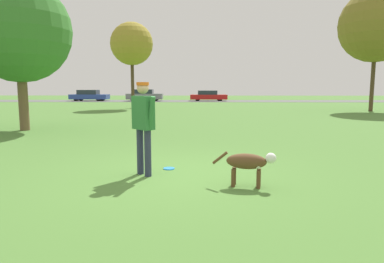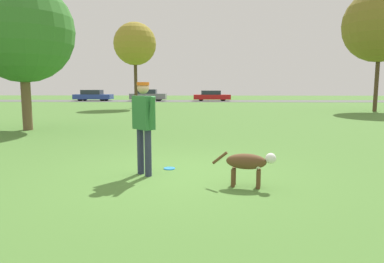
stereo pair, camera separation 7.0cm
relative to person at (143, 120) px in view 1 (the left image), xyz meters
The scene contains 11 objects.
ground_plane 1.19m from the person, 11.50° to the left, with size 120.00×120.00×0.00m, color #4C7A33.
far_road_strip 34.37m from the person, 89.16° to the left, with size 120.00×6.00×0.01m.
person is the anchor object (origin of this frame).
dog 2.15m from the person, 21.06° to the right, with size 1.08×0.40×0.60m.
frisbee 1.25m from the person, 48.86° to the left, with size 0.24×0.24×0.02m.
tree_far_right 22.35m from the person, 53.64° to the left, with size 4.90×4.90×8.25m.
tree_near_left 9.30m from the person, 130.70° to the left, with size 3.90×3.90×5.75m.
tree_far_left 21.29m from the person, 101.61° to the left, with size 3.28×3.28×6.63m.
parked_car_blue 36.61m from the person, 109.50° to the left, with size 4.49×1.87×1.32m.
parked_car_grey 34.75m from the person, 99.15° to the left, with size 4.27×1.72×1.38m.
parked_car_red 34.78m from the person, 86.59° to the left, with size 4.43×1.77×1.25m.
Camera 1 is at (0.57, -6.54, 1.70)m, focal length 32.00 mm.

